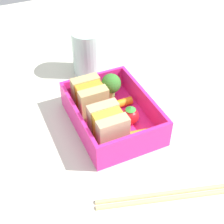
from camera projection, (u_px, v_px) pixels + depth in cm
name	position (u px, v px, depth cm)	size (l,w,h in cm)	color
ground_plane	(112.00, 127.00, 56.08)	(120.00, 120.00, 2.00)	beige
bento_tray	(112.00, 121.00, 55.01)	(17.49, 12.92, 1.20)	#F3268B
bento_rim	(112.00, 110.00, 53.29)	(17.49, 12.92, 3.94)	#F3268B
sandwich_left	(108.00, 125.00, 49.33)	(5.78, 5.00, 5.55)	tan
sandwich_center_left	(90.00, 97.00, 54.64)	(5.78, 5.00, 5.55)	tan
carrot_stick_far_left	(138.00, 134.00, 51.04)	(1.17, 1.17, 4.96)	orange
strawberry_far_left	(130.00, 116.00, 52.78)	(2.95, 2.95, 3.55)	red
carrot_stick_left	(120.00, 104.00, 56.51)	(1.41, 1.41, 4.77)	orange
broccoli_floret	(111.00, 84.00, 57.30)	(3.67, 3.67, 4.85)	#8CCC61
chopstick_pair	(166.00, 195.00, 44.01)	(7.17, 19.84, 0.70)	tan
drinking_glass	(88.00, 52.00, 64.42)	(6.37, 6.37, 9.36)	silver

